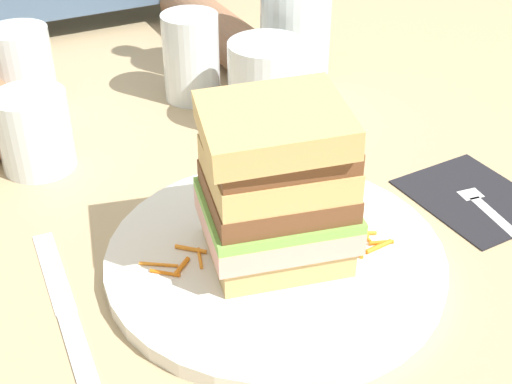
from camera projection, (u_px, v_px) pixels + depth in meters
name	position (u px, v px, depth m)	size (l,w,h in m)	color
ground_plane	(271.00, 260.00, 0.57)	(3.00, 3.00, 0.00)	tan
main_plate	(273.00, 259.00, 0.56)	(0.27, 0.27, 0.01)	white
sandwich	(274.00, 186.00, 0.52)	(0.13, 0.12, 0.13)	tan
carrot_shred_0	(181.00, 267.00, 0.54)	(0.00, 0.00, 0.02)	orange
carrot_shred_1	(191.00, 249.00, 0.56)	(0.00, 0.00, 0.03)	orange
carrot_shred_2	(165.00, 273.00, 0.54)	(0.00, 0.00, 0.02)	orange
carrot_shred_3	(200.00, 258.00, 0.55)	(0.00, 0.00, 0.02)	orange
carrot_shred_4	(159.00, 264.00, 0.55)	(0.00, 0.00, 0.03)	orange
carrot_shred_5	(361.00, 231.00, 0.58)	(0.00, 0.00, 0.03)	orange
carrot_shred_6	(341.00, 233.00, 0.58)	(0.00, 0.00, 0.02)	orange
carrot_shred_7	(356.00, 233.00, 0.58)	(0.00, 0.00, 0.03)	orange
carrot_shred_8	(379.00, 246.00, 0.56)	(0.00, 0.00, 0.03)	orange
carrot_shred_9	(381.00, 242.00, 0.57)	(0.00, 0.00, 0.02)	orange
carrot_shred_10	(346.00, 221.00, 0.59)	(0.00, 0.00, 0.02)	orange
carrot_shred_11	(337.00, 229.00, 0.58)	(0.00, 0.00, 0.02)	orange
carrot_shred_12	(360.00, 248.00, 0.56)	(0.00, 0.00, 0.03)	orange
carrot_shred_13	(349.00, 234.00, 0.58)	(0.00, 0.00, 0.03)	orange
napkin_dark	(474.00, 197.00, 0.65)	(0.10, 0.12, 0.00)	black
fork	(489.00, 208.00, 0.63)	(0.03, 0.17, 0.00)	silver
knife	(67.00, 314.00, 0.52)	(0.03, 0.20, 0.00)	silver
juice_glass	(267.00, 91.00, 0.74)	(0.08, 0.08, 0.10)	white
empty_tumbler_0	(191.00, 57.00, 0.79)	(0.06, 0.06, 0.10)	silver
empty_tumbler_1	(24.00, 72.00, 0.76)	(0.07, 0.07, 0.10)	silver
empty_tumbler_2	(34.00, 131.00, 0.67)	(0.07, 0.07, 0.08)	silver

